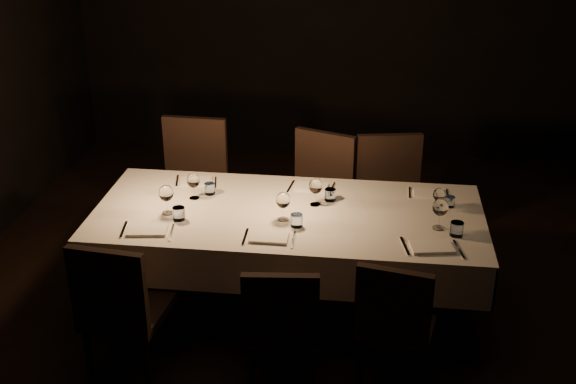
# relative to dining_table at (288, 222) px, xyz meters

# --- Properties ---
(room) EXTENTS (5.01, 6.01, 3.01)m
(room) POSITION_rel_dining_table_xyz_m (0.00, 0.00, 0.81)
(room) COLOR black
(room) RESTS_ON ground
(dining_table) EXTENTS (2.52, 1.12, 0.76)m
(dining_table) POSITION_rel_dining_table_xyz_m (0.00, 0.00, 0.00)
(dining_table) COLOR black
(dining_table) RESTS_ON ground
(chair_near_left) EXTENTS (0.50, 0.50, 0.94)m
(chair_near_left) POSITION_rel_dining_table_xyz_m (-0.87, -0.83, -0.17)
(chair_near_left) COLOR black
(chair_near_left) RESTS_ON ground
(place_setting_near_left) EXTENTS (0.37, 0.42, 0.20)m
(place_setting_near_left) POSITION_rel_dining_table_xyz_m (-0.76, -0.22, 0.15)
(place_setting_near_left) COLOR white
(place_setting_near_left) RESTS_ON dining_table
(chair_near_center) EXTENTS (0.45, 0.45, 0.87)m
(chair_near_center) POSITION_rel_dining_table_xyz_m (0.07, -0.86, -0.20)
(chair_near_center) COLOR black
(chair_near_center) RESTS_ON ground
(place_setting_near_center) EXTENTS (0.34, 0.41, 0.19)m
(place_setting_near_center) POSITION_rel_dining_table_xyz_m (-0.01, -0.22, 0.15)
(place_setting_near_center) COLOR white
(place_setting_near_center) RESTS_ON dining_table
(chair_near_right) EXTENTS (0.49, 0.49, 0.87)m
(chair_near_right) POSITION_rel_dining_table_xyz_m (0.70, -0.74, -0.20)
(chair_near_right) COLOR black
(chair_near_right) RESTS_ON ground
(place_setting_near_right) EXTENTS (0.38, 0.42, 0.20)m
(place_setting_near_right) POSITION_rel_dining_table_xyz_m (0.96, -0.22, 0.15)
(place_setting_near_right) COLOR white
(place_setting_near_right) RESTS_ON dining_table
(chair_far_left) EXTENTS (0.52, 0.52, 1.04)m
(chair_far_left) POSITION_rel_dining_table_xyz_m (-0.85, 0.82, -0.12)
(chair_far_left) COLOR black
(chair_far_left) RESTS_ON ground
(place_setting_far_left) EXTENTS (0.34, 0.40, 0.18)m
(place_setting_far_left) POSITION_rel_dining_table_xyz_m (-0.65, 0.22, 0.15)
(place_setting_far_left) COLOR white
(place_setting_far_left) RESTS_ON dining_table
(chair_far_center) EXTENTS (0.61, 0.61, 1.00)m
(chair_far_center) POSITION_rel_dining_table_xyz_m (0.13, 0.74, -0.14)
(chair_far_center) COLOR black
(chair_far_center) RESTS_ON ground
(place_setting_far_center) EXTENTS (0.34, 0.41, 0.19)m
(place_setting_far_center) POSITION_rel_dining_table_xyz_m (0.17, 0.22, 0.15)
(place_setting_far_center) COLOR white
(place_setting_far_center) RESTS_ON dining_table
(chair_far_right) EXTENTS (0.56, 0.56, 1.01)m
(chair_far_right) POSITION_rel_dining_table_xyz_m (0.67, 0.73, -0.14)
(chair_far_right) COLOR black
(chair_far_right) RESTS_ON ground
(place_setting_far_right) EXTENTS (0.29, 0.39, 0.16)m
(place_setting_far_right) POSITION_rel_dining_table_xyz_m (0.97, 0.22, 0.14)
(place_setting_far_right) COLOR white
(place_setting_far_right) RESTS_ON dining_table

